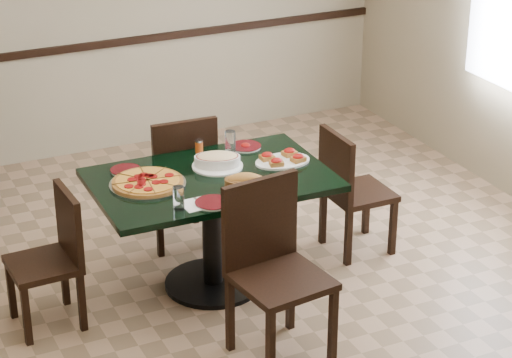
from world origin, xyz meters
name	(u,v)px	position (x,y,z in m)	size (l,w,h in m)	color
floor	(238,305)	(0.00, 0.00, 0.00)	(5.50, 5.50, 0.00)	#927154
room_shell	(266,29)	(1.02, 1.73, 1.17)	(5.50, 5.50, 5.50)	silver
main_table	(211,204)	(-0.04, 0.29, 0.57)	(1.44, 0.94, 0.75)	black
chair_far	(181,174)	(-0.01, 0.88, 0.53)	(0.46, 0.46, 0.94)	black
chair_near	(272,259)	(-0.02, -0.49, 0.57)	(0.53, 0.53, 1.01)	black
chair_right	(349,186)	(0.95, 0.33, 0.48)	(0.40, 0.40, 0.86)	black
chair_left	(55,252)	(-1.02, 0.30, 0.46)	(0.40, 0.40, 0.83)	black
pepperoni_pizza	(148,182)	(-0.42, 0.34, 0.77)	(0.46, 0.46, 0.04)	silver
lasagna_casserole	(217,160)	(0.05, 0.41, 0.80)	(0.33, 0.31, 0.09)	silver
bread_basket	(244,182)	(0.07, 0.06, 0.79)	(0.27, 0.23, 0.10)	brown
bruschetta_platter	(283,159)	(0.45, 0.30, 0.77)	(0.36, 0.26, 0.05)	silver
side_plate_near	(213,203)	(-0.18, -0.06, 0.76)	(0.20, 0.20, 0.02)	silver
side_plate_far_r	(245,146)	(0.34, 0.62, 0.76)	(0.20, 0.20, 0.03)	silver
side_plate_far_l	(126,170)	(-0.48, 0.59, 0.76)	(0.19, 0.19, 0.02)	silver
napkin_setting	(197,204)	(-0.26, -0.03, 0.75)	(0.17, 0.17, 0.01)	silver
water_glass_a	(230,142)	(0.22, 0.58, 0.82)	(0.07, 0.07, 0.15)	white
water_glass_b	(179,198)	(-0.38, -0.04, 0.82)	(0.06, 0.06, 0.14)	white
pepper_shaker	(199,146)	(0.04, 0.67, 0.80)	(0.05, 0.05, 0.09)	#BC5014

